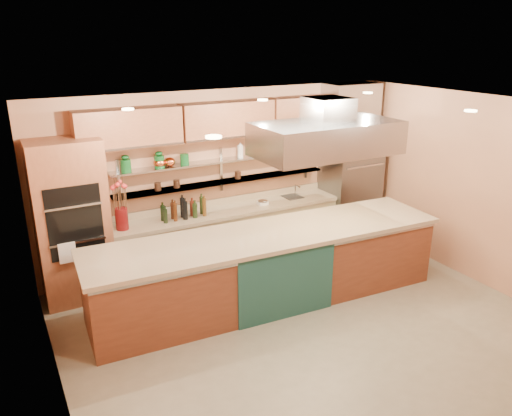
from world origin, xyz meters
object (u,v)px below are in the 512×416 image
refrigerator (350,183)px  kitchen_scale (263,202)px  island (269,267)px  green_canister (185,159)px  flower_vase (122,219)px  copper_kettle (170,162)px

refrigerator → kitchen_scale: bearing=179.7°
island → green_canister: bearing=114.0°
refrigerator → flower_vase: (-4.13, 0.01, 0.04)m
refrigerator → green_canister: size_ratio=13.17×
copper_kettle → green_canister: bearing=0.0°
flower_vase → kitchen_scale: bearing=0.0°
flower_vase → island: bearing=-38.9°
kitchen_scale → refrigerator: bearing=4.0°
island → kitchen_scale: bearing=67.2°
green_canister → island: bearing=-69.3°
refrigerator → island: 2.85m
flower_vase → green_canister: green_canister is taller
refrigerator → kitchen_scale: size_ratio=12.89×
refrigerator → island: (-2.46, -1.33, -0.54)m
refrigerator → green_canister: (-3.05, 0.23, 0.74)m
kitchen_scale → green_canister: bearing=174.3°
copper_kettle → refrigerator: bearing=-4.0°
refrigerator → flower_vase: refrigerator is taller
refrigerator → island: refrigerator is taller
island → green_canister: (-0.59, 1.56, 1.28)m
island → kitchen_scale: island is taller
refrigerator → copper_kettle: 3.38m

